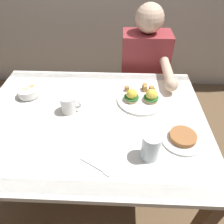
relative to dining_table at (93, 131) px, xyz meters
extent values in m
plane|color=brown|center=(0.00, 0.00, -0.63)|extent=(6.00, 6.00, 0.00)
cube|color=white|center=(0.00, 0.00, 0.09)|extent=(1.20, 0.90, 0.03)
cube|color=#4C6BB7|center=(0.00, -0.40, 0.10)|extent=(1.20, 0.06, 0.00)
cube|color=#4C6BB7|center=(0.00, 0.40, 0.10)|extent=(1.20, 0.06, 0.00)
cube|color=brown|center=(-0.55, 0.40, -0.28)|extent=(0.06, 0.06, 0.71)
cube|color=brown|center=(0.55, 0.40, -0.28)|extent=(0.06, 0.06, 0.71)
cylinder|color=white|center=(0.26, 0.15, 0.11)|extent=(0.27, 0.27, 0.01)
cylinder|color=tan|center=(0.21, 0.14, 0.13)|extent=(0.08, 0.08, 0.02)
cylinder|color=#236028|center=(0.21, 0.14, 0.14)|extent=(0.08, 0.08, 0.01)
sphere|color=yellow|center=(0.21, 0.14, 0.16)|extent=(0.06, 0.06, 0.06)
cylinder|color=tan|center=(0.32, 0.14, 0.13)|extent=(0.08, 0.08, 0.02)
cylinder|color=#286B2D|center=(0.32, 0.14, 0.14)|extent=(0.08, 0.08, 0.01)
sphere|color=yellow|center=(0.32, 0.14, 0.16)|extent=(0.06, 0.06, 0.06)
cube|color=#B77A42|center=(0.33, 0.22, 0.14)|extent=(0.03, 0.03, 0.03)
cube|color=#B77A42|center=(0.33, 0.23, 0.13)|extent=(0.03, 0.03, 0.03)
cube|color=#B77A42|center=(0.19, 0.23, 0.13)|extent=(0.03, 0.03, 0.03)
cube|color=tan|center=(0.34, 0.23, 0.13)|extent=(0.03, 0.03, 0.03)
cube|color=#B77A42|center=(0.29, 0.24, 0.14)|extent=(0.03, 0.03, 0.04)
cube|color=tan|center=(0.29, 0.22, 0.14)|extent=(0.02, 0.02, 0.04)
cylinder|color=white|center=(-0.39, 0.17, 0.11)|extent=(0.10, 0.10, 0.01)
cylinder|color=white|center=(-0.39, 0.17, 0.14)|extent=(0.12, 0.12, 0.04)
cube|color=#EA6B70|center=(-0.38, 0.17, 0.14)|extent=(0.03, 0.03, 0.02)
cube|color=#B7E093|center=(-0.40, 0.16, 0.15)|extent=(0.03, 0.03, 0.03)
cube|color=#F4A85B|center=(-0.39, 0.17, 0.14)|extent=(0.02, 0.02, 0.02)
cube|color=#F4DB66|center=(-0.41, 0.16, 0.15)|extent=(0.02, 0.02, 0.02)
cube|color=#F4A85B|center=(-0.37, 0.19, 0.15)|extent=(0.04, 0.04, 0.03)
cylinder|color=white|center=(-0.13, 0.04, 0.15)|extent=(0.08, 0.08, 0.09)
cylinder|color=black|center=(-0.13, 0.04, 0.20)|extent=(0.07, 0.07, 0.01)
torus|color=white|center=(-0.09, 0.04, 0.16)|extent=(0.06, 0.01, 0.06)
cube|color=silver|center=(0.03, -0.29, 0.11)|extent=(0.11, 0.07, 0.00)
cube|color=silver|center=(0.10, -0.33, 0.11)|extent=(0.04, 0.04, 0.00)
cylinder|color=silver|center=(0.28, -0.24, 0.17)|extent=(0.08, 0.08, 0.13)
cylinder|color=silver|center=(0.28, -0.24, 0.15)|extent=(0.07, 0.07, 0.08)
cylinder|color=white|center=(0.44, -0.14, 0.11)|extent=(0.20, 0.20, 0.01)
cylinder|color=#A36638|center=(0.44, -0.14, 0.13)|extent=(0.12, 0.12, 0.02)
cylinder|color=#33333D|center=(0.24, 0.53, -0.41)|extent=(0.11, 0.11, 0.45)
cylinder|color=#33333D|center=(0.42, 0.53, -0.41)|extent=(0.11, 0.11, 0.45)
cube|color=#993338|center=(0.33, 0.63, 0.07)|extent=(0.34, 0.20, 0.50)
sphere|color=beige|center=(0.33, 0.63, 0.41)|extent=(0.19, 0.19, 0.19)
cylinder|color=beige|center=(0.45, 0.38, 0.17)|extent=(0.06, 0.30, 0.06)
sphere|color=beige|center=(0.45, 0.23, 0.17)|extent=(0.08, 0.08, 0.08)
camera|label=1|loc=(0.14, -0.79, 0.86)|focal=33.33mm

